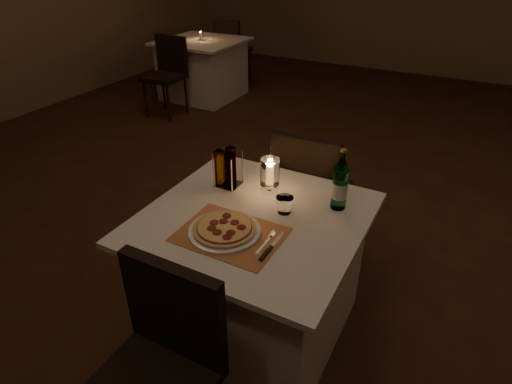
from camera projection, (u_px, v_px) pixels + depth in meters
The scene contains 17 objects.
floor at pixel (296, 247), 3.00m from camera, with size 8.00×10.00×0.02m, color #412315.
main_table at pixel (254, 275), 2.19m from camera, with size 1.00×1.00×0.74m.
chair_near at pixel (161, 356), 1.56m from camera, with size 0.42×0.42×0.90m.
chair_far at pixel (309, 185), 2.64m from camera, with size 0.42×0.42×0.90m.
placemat at pixel (231, 235), 1.87m from camera, with size 0.45×0.34×0.00m, color #C97A45.
plate at pixel (225, 231), 1.88m from camera, with size 0.32×0.32×0.01m, color white.
pizza at pixel (224, 228), 1.87m from camera, with size 0.28×0.28×0.02m.
fork at pixel (268, 241), 1.83m from camera, with size 0.02×0.18×0.00m.
knife at pixel (269, 250), 1.77m from camera, with size 0.02×0.22×0.01m.
tumbler at pixel (285, 205), 2.01m from camera, with size 0.08×0.08×0.08m, color white, non-canonical shape.
water_bottle at pixel (340, 185), 2.00m from camera, with size 0.07×0.07×0.31m.
hurricane_candle at pixel (270, 173), 2.14m from camera, with size 0.10×0.10×0.19m.
cruet_caddy at pixel (227, 169), 2.19m from camera, with size 0.12×0.12×0.21m.
neighbor_table_left at pixel (203, 69), 5.65m from camera, with size 1.00×1.00×0.74m.
neighbor_chair_la at pixel (168, 68), 5.02m from camera, with size 0.42×0.42×0.90m.
neighbor_chair_lb at pixel (230, 45), 6.11m from camera, with size 0.42×0.42×0.90m.
neighbor_candle_left at pixel (201, 36), 5.44m from camera, with size 0.03×0.03×0.11m.
Camera 1 is at (0.87, -2.24, 1.86)m, focal length 30.00 mm.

